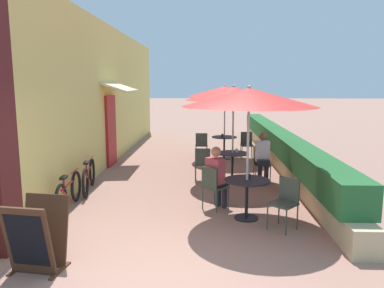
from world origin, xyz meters
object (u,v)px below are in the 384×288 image
patio_table_near (247,190)px  cafe_chair_mid_right (203,162)px  bicycle_second (89,176)px  seated_patron_mid_left (263,155)px  cafe_chair_near_right (213,184)px  patio_umbrella_far (225,91)px  menu_board (37,236)px  cafe_chair_near_left (285,199)px  cafe_chair_far_left (201,143)px  coffee_cup_far (222,135)px  patio_table_mid (232,160)px  cafe_chair_mid_left (262,161)px  coffee_cup_mid (237,150)px  coffee_cup_near (249,176)px  patio_umbrella_mid (234,93)px  cafe_chair_far_right (247,143)px  patio_umbrella_near (249,97)px  patio_table_far (224,142)px  seated_patron_near_right (217,175)px  bicycle_leaning (69,192)px

patio_table_near → cafe_chair_mid_right: bearing=107.9°
bicycle_second → seated_patron_mid_left: bearing=4.3°
cafe_chair_near_right → patio_umbrella_far: size_ratio=0.36×
menu_board → cafe_chair_near_left: bearing=32.1°
cafe_chair_mid_right → cafe_chair_far_left: bearing=91.1°
cafe_chair_far_left → coffee_cup_far: 0.74m
patio_table_mid → bicycle_second: bicycle_second is taller
cafe_chair_near_right → cafe_chair_mid_left: (1.27, 2.30, 0.00)m
cafe_chair_mid_left → coffee_cup_mid: bearing=-0.6°
menu_board → coffee_cup_near: bearing=43.4°
seated_patron_mid_left → menu_board: size_ratio=1.30×
patio_umbrella_far → bicycle_second: 5.45m
patio_umbrella_mid → bicycle_second: patio_umbrella_mid is taller
coffee_cup_near → coffee_cup_mid: 2.67m
cafe_chair_near_right → coffee_cup_near: cafe_chair_near_right is taller
cafe_chair_near_right → coffee_cup_near: bearing=12.4°
patio_table_near → cafe_chair_far_right: cafe_chair_far_right is taller
patio_table_mid → patio_umbrella_near: bearing=-88.2°
cafe_chair_mid_right → patio_umbrella_far: (0.67, 2.99, 1.70)m
bicycle_second → cafe_chair_near_right: bearing=-32.1°
cafe_chair_near_right → patio_umbrella_far: 5.42m
cafe_chair_near_right → menu_board: menu_board is taller
patio_umbrella_far → patio_table_far: bearing=90.0°
coffee_cup_far → cafe_chair_far_left: bearing=-171.0°
seated_patron_near_right → patio_table_mid: seated_patron_near_right is taller
seated_patron_near_right → patio_umbrella_mid: patio_umbrella_mid is taller
patio_table_near → patio_table_far: 5.58m
patio_umbrella_mid → patio_umbrella_far: size_ratio=1.00×
seated_patron_mid_left → patio_umbrella_far: size_ratio=0.52×
cafe_chair_near_left → coffee_cup_far: (-0.83, 6.04, 0.26)m
patio_umbrella_far → menu_board: bearing=-110.1°
seated_patron_mid_left → bicycle_second: bearing=13.2°
patio_table_far → bicycle_second: bicycle_second is taller
patio_table_near → menu_board: 3.59m
cafe_chair_mid_right → bicycle_leaning: 3.41m
cafe_chair_near_left → coffee_cup_mid: size_ratio=9.67×
cafe_chair_far_right → cafe_chair_far_left: bearing=5.8°
cafe_chair_near_right → cafe_chair_mid_right: (-0.23, 2.14, 0.00)m
cafe_chair_near_right → menu_board: 3.43m
patio_umbrella_mid → seated_patron_mid_left: (0.75, -0.03, -1.53)m
coffee_cup_mid → patio_table_far: size_ratio=0.11×
cafe_chair_far_left → patio_umbrella_near: bearing=-81.9°
patio_umbrella_far → bicycle_second: patio_umbrella_far is taller
seated_patron_mid_left → coffee_cup_mid: 0.66m
cafe_chair_far_left → bicycle_second: 4.60m
patio_table_mid → coffee_cup_near: bearing=-87.3°
patio_umbrella_mid → menu_board: (-2.87, -4.72, -1.74)m
cafe_chair_mid_left → patio_umbrella_far: (-0.83, 2.83, 1.70)m
patio_umbrella_mid → bicycle_leaning: 4.47m
patio_table_near → bicycle_second: size_ratio=0.50×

